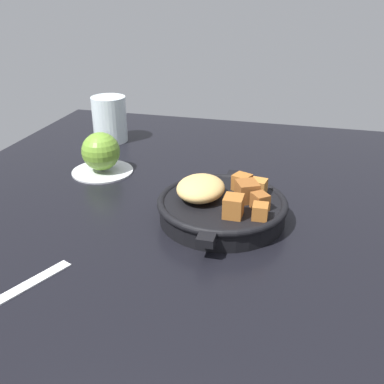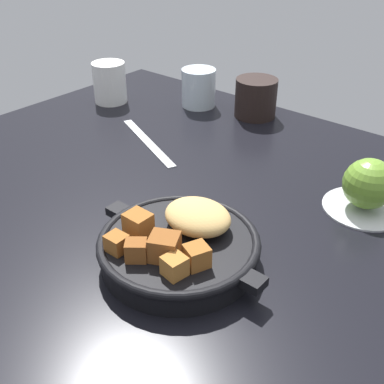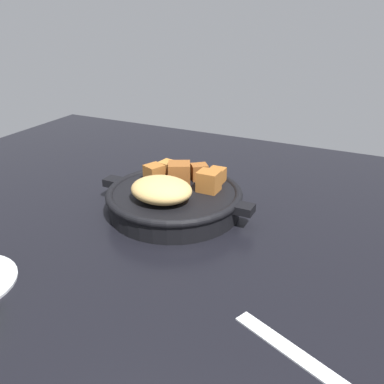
# 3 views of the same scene
# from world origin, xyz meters

# --- Properties ---
(ground_plane) EXTENTS (1.15, 0.94, 0.02)m
(ground_plane) POSITION_xyz_m (0.00, 0.00, -0.01)
(ground_plane) COLOR black
(cast_iron_skillet) EXTENTS (0.25, 0.20, 0.07)m
(cast_iron_skillet) POSITION_xyz_m (0.03, -0.06, 0.03)
(cast_iron_skillet) COLOR black
(cast_iron_skillet) RESTS_ON ground_plane
(saucer_plate) EXTENTS (0.12, 0.12, 0.01)m
(saucer_plate) POSITION_xyz_m (0.16, 0.20, 0.00)
(saucer_plate) COLOR #B7BABF
(saucer_plate) RESTS_ON ground_plane
(red_apple) EXTENTS (0.07, 0.07, 0.07)m
(red_apple) POSITION_xyz_m (0.16, 0.20, 0.04)
(red_apple) COLOR olive
(red_apple) RESTS_ON saucer_plate
(water_glass_tall) EXTENTS (0.08, 0.08, 0.10)m
(water_glass_tall) POSITION_xyz_m (0.34, 0.26, 0.05)
(water_glass_tall) COLOR silver
(water_glass_tall) RESTS_ON ground_plane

